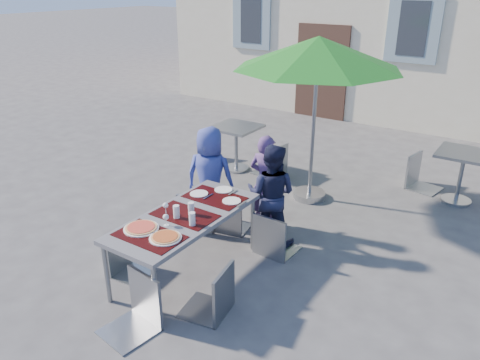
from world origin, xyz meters
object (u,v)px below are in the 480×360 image
Objects in this scene: chair_2 at (274,210)px; patio_umbrella at (318,54)px; bg_chair_r_0 at (275,141)px; pizza_near_right at (165,237)px; child_1 at (266,182)px; child_2 at (271,195)px; chair_3 at (123,235)px; dining_table at (185,219)px; chair_4 at (213,263)px; cafe_table_1 at (462,167)px; chair_5 at (133,272)px; child_0 at (210,177)px; pizza_near_left at (141,228)px; bg_chair_l_0 at (210,135)px; chair_1 at (230,196)px; bg_chair_l_1 at (423,151)px; chair_0 at (195,187)px; cafe_table_0 at (236,139)px.

patio_umbrella reaches higher than chair_2.
pizza_near_right is at bearing -77.08° from bg_chair_r_0.
child_1 is 0.99× the size of child_2.
chair_2 is 1.77m from chair_3.
dining_table is 1.42× the size of child_1.
patio_umbrella is (-0.43, 3.04, 1.58)m from chair_4.
chair_2 is 3.26m from cafe_table_1.
patio_umbrella reaches higher than chair_3.
dining_table is 1.10m from chair_2.
chair_5 is (0.04, -2.46, -0.02)m from child_1.
chair_2 is 0.43× the size of patio_umbrella.
child_0 is 1.62× the size of chair_3.
child_1 is 1.24× the size of bg_chair_r_0.
pizza_near_left is 2.01m from child_1.
bg_chair_l_0 is (-1.49, 1.96, -0.20)m from child_0.
child_1 is at bearing 56.22° from chair_1.
dining_table is at bearing -124.49° from chair_2.
child_1 is 2.69m from bg_chair_l_0.
chair_4 reaches higher than dining_table.
pizza_near_right is 4.71m from bg_chair_l_1.
pizza_near_left is 4.87m from cafe_table_1.
child_2 reaches higher than chair_5.
chair_0 is at bearing -154.71° from chair_1.
bg_chair_l_0 is at bearing -71.12° from child_0.
chair_4 is (0.86, 0.09, -0.17)m from pizza_near_left.
pizza_near_left is 0.45× the size of cafe_table_0.
chair_5 is at bearing -79.32° from dining_table.
cafe_table_0 is at bearing 108.74° from pizza_near_left.
cafe_table_1 reaches higher than dining_table.
chair_5 reaches higher than cafe_table_1.
chair_3 is at bearing 44.00° from child_2.
child_2 is at bearing 163.44° from child_0.
child_1 reaches higher than bg_chair_l_0.
bg_chair_l_0 is at bearing -165.84° from bg_chair_l_1.
child_0 reaches higher than bg_chair_r_0.
cafe_table_0 is 1.00× the size of cafe_table_1.
bg_chair_l_1 is at bearing 55.88° from chair_0.
bg_chair_l_0 is (-2.63, 2.19, -0.12)m from chair_2.
chair_5 is 1.01× the size of bg_chair_r_0.
chair_1 is 2.76m from bg_chair_l_0.
patio_umbrella is at bearing 88.31° from pizza_near_right.
bg_chair_l_1 is (2.22, 0.87, 0.00)m from bg_chair_r_0.
chair_4 is (0.07, -1.31, -0.01)m from chair_2.
chair_0 is 1.01× the size of bg_chair_r_0.
chair_0 is at bearing 134.48° from chair_4.
cafe_table_1 is at bearing 59.65° from dining_table.
chair_2 reaches higher than dining_table.
child_1 is 2.46m from chair_5.
cafe_table_1 is at bearing 56.13° from chair_3.
cafe_table_1 is (4.21, 0.66, 0.07)m from bg_chair_l_0.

